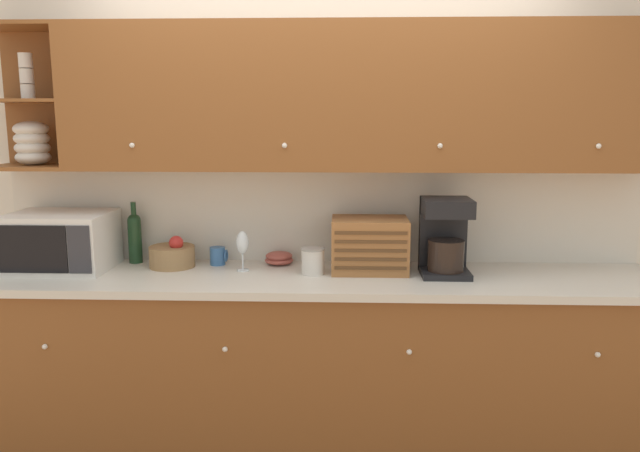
# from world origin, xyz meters

# --- Properties ---
(ground_plane) EXTENTS (24.00, 24.00, 0.00)m
(ground_plane) POSITION_xyz_m (0.00, 0.00, 0.00)
(ground_plane) COLOR #896647
(wall_back) EXTENTS (5.86, 0.06, 2.60)m
(wall_back) POSITION_xyz_m (0.00, 0.03, 1.30)
(wall_back) COLOR silver
(wall_back) RESTS_ON ground_plane
(counter_unit) EXTENTS (3.48, 0.66, 0.91)m
(counter_unit) POSITION_xyz_m (0.00, -0.32, 0.46)
(counter_unit) COLOR brown
(counter_unit) RESTS_ON ground_plane
(backsplash_panel) EXTENTS (3.46, 0.01, 0.52)m
(backsplash_panel) POSITION_xyz_m (0.00, -0.01, 1.17)
(backsplash_panel) COLOR silver
(backsplash_panel) RESTS_ON counter_unit
(upper_cabinets) EXTENTS (3.46, 0.35, 0.74)m
(upper_cabinets) POSITION_xyz_m (0.15, -0.16, 1.80)
(upper_cabinets) COLOR brown
(upper_cabinets) RESTS_ON backsplash_panel
(microwave) EXTENTS (0.51, 0.41, 0.30)m
(microwave) POSITION_xyz_m (-1.37, -0.25, 1.06)
(microwave) COLOR silver
(microwave) RESTS_ON counter_unit
(wine_bottle) EXTENTS (0.07, 0.07, 0.34)m
(wine_bottle) POSITION_xyz_m (-1.02, -0.09, 1.06)
(wine_bottle) COLOR #19381E
(wine_bottle) RESTS_ON counter_unit
(fruit_basket) EXTENTS (0.24, 0.24, 0.17)m
(fruit_basket) POSITION_xyz_m (-0.80, -0.18, 0.97)
(fruit_basket) COLOR #937047
(fruit_basket) RESTS_ON counter_unit
(mug) EXTENTS (0.09, 0.08, 0.10)m
(mug) POSITION_xyz_m (-0.56, -0.12, 0.96)
(mug) COLOR #38669E
(mug) RESTS_ON counter_unit
(wine_glass) EXTENTS (0.07, 0.07, 0.21)m
(wine_glass) POSITION_xyz_m (-0.40, -0.25, 1.05)
(wine_glass) COLOR silver
(wine_glass) RESTS_ON counter_unit
(bowl_stack_on_counter) EXTENTS (0.16, 0.16, 0.07)m
(bowl_stack_on_counter) POSITION_xyz_m (-0.23, -0.10, 0.94)
(bowl_stack_on_counter) COLOR #9E473D
(bowl_stack_on_counter) RESTS_ON counter_unit
(storage_canister) EXTENTS (0.12, 0.12, 0.13)m
(storage_canister) POSITION_xyz_m (-0.03, -0.30, 0.98)
(storage_canister) COLOR silver
(storage_canister) RESTS_ON counter_unit
(bread_box) EXTENTS (0.39, 0.29, 0.28)m
(bread_box) POSITION_xyz_m (0.26, -0.23, 1.05)
(bread_box) COLOR #996033
(bread_box) RESTS_ON counter_unit
(coffee_maker) EXTENTS (0.24, 0.25, 0.39)m
(coffee_maker) POSITION_xyz_m (0.64, -0.28, 1.11)
(coffee_maker) COLOR black
(coffee_maker) RESTS_ON counter_unit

